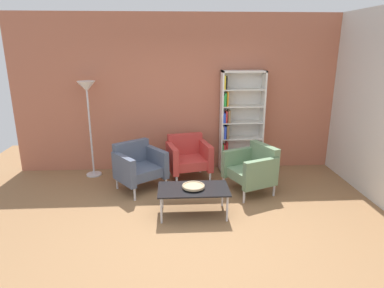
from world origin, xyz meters
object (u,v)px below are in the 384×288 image
at_px(armchair_by_bookshelf, 139,165).
at_px(floor_lamp_torchiere, 87,98).
at_px(armchair_corner_red, 188,157).
at_px(coffee_table_low, 193,190).
at_px(bookshelf_tall, 238,123).
at_px(armchair_spare_guest, 252,168).
at_px(decorative_bowl, 193,186).

relative_size(armchair_by_bookshelf, floor_lamp_torchiere, 0.54).
bearing_deg(armchair_corner_red, coffee_table_low, -102.15).
distance_m(bookshelf_tall, armchair_spare_guest, 1.16).
bearing_deg(decorative_bowl, armchair_by_bookshelf, 131.78).
xyz_separation_m(bookshelf_tall, decorative_bowl, (-0.95, -1.76, -0.50)).
bearing_deg(armchair_spare_guest, floor_lamp_torchiere, -130.76).
bearing_deg(decorative_bowl, bookshelf_tall, 61.57).
bearing_deg(bookshelf_tall, armchair_spare_guest, -86.86).
xyz_separation_m(bookshelf_tall, armchair_by_bookshelf, (-1.81, -0.80, -0.52)).
bearing_deg(floor_lamp_torchiere, armchair_by_bookshelf, -36.05).
distance_m(coffee_table_low, decorative_bowl, 0.07).
xyz_separation_m(coffee_table_low, armchair_corner_red, (-0.01, 1.36, 0.05)).
bearing_deg(bookshelf_tall, floor_lamp_torchiere, -177.06).
distance_m(armchair_by_bookshelf, floor_lamp_torchiere, 1.53).
height_order(decorative_bowl, armchair_spare_guest, armchair_spare_guest).
height_order(armchair_by_bookshelf, armchair_corner_red, same).
xyz_separation_m(coffee_table_low, decorative_bowl, (-0.00, -0.00, 0.07)).
xyz_separation_m(armchair_corner_red, floor_lamp_torchiere, (-1.75, 0.26, 1.03)).
distance_m(decorative_bowl, floor_lamp_torchiere, 2.60).
distance_m(armchair_corner_red, floor_lamp_torchiere, 2.05).
height_order(armchair_corner_red, armchair_spare_guest, same).
bearing_deg(coffee_table_low, armchair_spare_guest, 35.67).
bearing_deg(armchair_spare_guest, coffee_table_low, -77.20).
distance_m(armchair_spare_guest, floor_lamp_torchiere, 3.09).
distance_m(bookshelf_tall, decorative_bowl, 2.06).
relative_size(armchair_corner_red, armchair_spare_guest, 0.93).
distance_m(coffee_table_low, armchair_corner_red, 1.36).
height_order(bookshelf_tall, armchair_corner_red, bookshelf_tall).
relative_size(decorative_bowl, armchair_corner_red, 0.38).
relative_size(decorative_bowl, floor_lamp_torchiere, 0.18).
relative_size(armchair_spare_guest, floor_lamp_torchiere, 0.52).
height_order(coffee_table_low, armchair_corner_red, armchair_corner_red).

